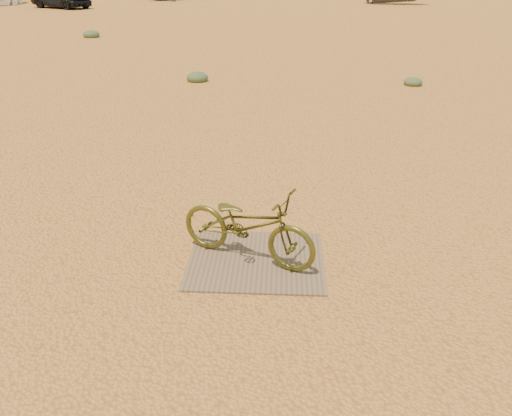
{
  "coord_description": "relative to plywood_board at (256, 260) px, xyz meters",
  "views": [
    {
      "loc": [
        -0.09,
        -4.43,
        2.84
      ],
      "look_at": [
        -0.33,
        0.06,
        0.63
      ],
      "focal_mm": 35.0,
      "sensor_mm": 36.0,
      "label": 1
    }
  ],
  "objects": [
    {
      "name": "bicycle",
      "position": [
        -0.09,
        0.02,
        0.41
      ],
      "size": [
        1.6,
        1.09,
        0.8
      ],
      "primitive_type": "imported",
      "rotation": [
        0.0,
        0.0,
        1.16
      ],
      "color": "#4D501D",
      "rests_on": "plywood_board"
    },
    {
      "name": "plywood_board",
      "position": [
        0.0,
        0.0,
        0.0
      ],
      "size": [
        1.42,
        1.2,
        0.02
      ],
      "primitive_type": "cube",
      "color": "#6F624B",
      "rests_on": "ground"
    },
    {
      "name": "kale_a",
      "position": [
        -2.05,
        8.89,
        -0.01
      ],
      "size": [
        0.57,
        0.57,
        0.32
      ],
      "primitive_type": "ellipsoid",
      "color": "#536D4B",
      "rests_on": "ground"
    },
    {
      "name": "kale_b",
      "position": [
        3.6,
        8.7,
        -0.01
      ],
      "size": [
        0.48,
        0.48,
        0.26
      ],
      "primitive_type": "ellipsoid",
      "color": "#536D4B",
      "rests_on": "ground"
    },
    {
      "name": "ground",
      "position": [
        0.33,
        -0.06,
        -0.01
      ],
      "size": [
        120.0,
        120.0,
        0.0
      ],
      "primitive_type": "plane",
      "color": "gold",
      "rests_on": "ground"
    },
    {
      "name": "kale_c",
      "position": [
        -7.95,
        17.36,
        -0.01
      ],
      "size": [
        0.69,
        0.69,
        0.38
      ],
      "primitive_type": "ellipsoid",
      "color": "#536D4B",
      "rests_on": "ground"
    }
  ]
}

